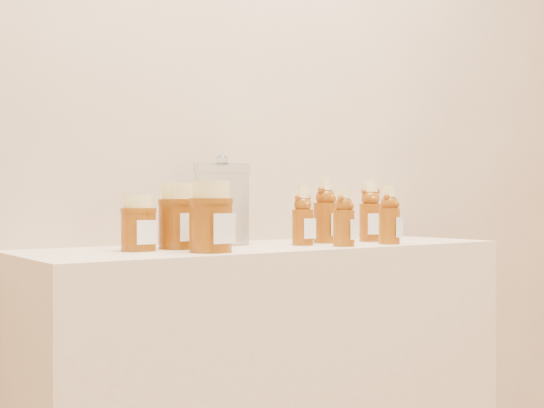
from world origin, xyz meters
TOP-DOWN VIEW (x-y plane):
  - wall_back at (0.00, 1.75)m, footprint 3.50×0.02m
  - bear_bottle_back_left at (0.06, 1.51)m, footprint 0.06×0.06m
  - bear_bottle_back_mid at (0.16, 1.55)m, footprint 0.08×0.08m
  - bear_bottle_back_right at (0.31, 1.53)m, footprint 0.08×0.08m
  - bear_bottle_front_left at (0.11, 1.42)m, footprint 0.07×0.07m
  - bear_bottle_front_right at (0.26, 1.42)m, footprint 0.07×0.07m
  - honey_jar_left at (-0.35, 1.56)m, footprint 0.08×0.08m
  - honey_jar_back at (-0.25, 1.57)m, footprint 0.10×0.10m
  - honey_jar_front at (-0.24, 1.44)m, footprint 0.10×0.10m
  - glass_canister at (-0.09, 1.64)m, footprint 0.17×0.17m

SIDE VIEW (x-z plane):
  - honey_jar_left at x=-0.35m, z-range 0.90..1.02m
  - honey_jar_back at x=-0.25m, z-range 0.90..1.05m
  - honey_jar_front at x=-0.24m, z-range 0.90..1.05m
  - bear_bottle_front_left at x=0.11m, z-range 0.90..1.06m
  - bear_bottle_back_left at x=0.06m, z-range 0.90..1.06m
  - bear_bottle_front_right at x=0.26m, z-range 0.90..1.07m
  - bear_bottle_back_right at x=0.31m, z-range 0.90..1.09m
  - bear_bottle_back_mid at x=0.16m, z-range 0.90..1.09m
  - glass_canister at x=-0.09m, z-range 0.90..1.12m
  - wall_back at x=0.00m, z-range 0.00..2.70m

